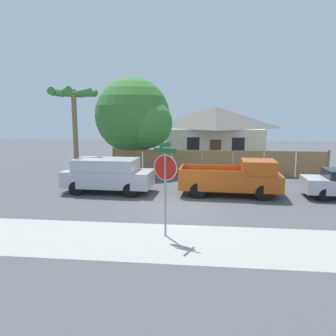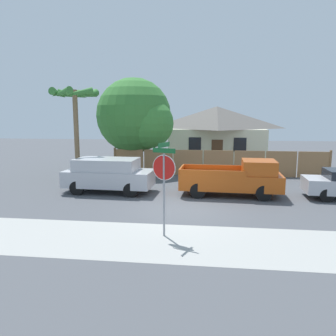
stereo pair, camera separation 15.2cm
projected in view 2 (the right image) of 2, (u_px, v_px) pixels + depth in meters
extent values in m
plane|color=#4C4F54|center=(182.00, 209.00, 13.76)|extent=(80.00, 80.00, 0.00)
cube|color=#A3A39E|center=(173.00, 242.00, 10.23)|extent=(36.00, 3.20, 0.01)
cube|color=#997047|center=(129.00, 162.00, 22.12)|extent=(1.91, 0.06, 1.67)
cube|color=#997047|center=(158.00, 162.00, 21.88)|extent=(1.91, 0.06, 1.67)
cube|color=#997047|center=(188.00, 163.00, 21.64)|extent=(1.91, 0.06, 1.67)
cube|color=#997047|center=(218.00, 163.00, 21.40)|extent=(1.91, 0.06, 1.67)
cube|color=#997047|center=(249.00, 164.00, 21.16)|extent=(1.91, 0.06, 1.67)
cube|color=#997047|center=(281.00, 164.00, 20.92)|extent=(1.91, 0.06, 1.67)
cube|color=#997047|center=(313.00, 165.00, 20.68)|extent=(1.91, 0.06, 1.67)
cube|color=brown|center=(115.00, 161.00, 22.24)|extent=(0.12, 0.12, 1.77)
cube|color=brown|center=(330.00, 164.00, 20.56)|extent=(0.12, 0.12, 1.77)
cube|color=beige|center=(216.00, 143.00, 29.88)|extent=(7.99, 7.15, 2.80)
pyramid|color=#5B5651|center=(217.00, 117.00, 29.51)|extent=(8.63, 7.72, 1.94)
cube|color=black|center=(195.00, 144.00, 26.54)|extent=(1.00, 0.04, 1.10)
cube|color=black|center=(240.00, 145.00, 26.11)|extent=(1.00, 0.04, 1.10)
cube|color=brown|center=(217.00, 152.00, 26.42)|extent=(0.90, 0.04, 2.00)
cylinder|color=brown|center=(135.00, 157.00, 23.14)|extent=(0.40, 0.40, 1.98)
sphere|color=#387A33|center=(134.00, 116.00, 22.67)|extent=(5.16, 5.16, 5.16)
sphere|color=#3C8437|center=(149.00, 123.00, 21.98)|extent=(3.35, 3.35, 3.35)
cylinder|color=brown|center=(77.00, 137.00, 19.11)|extent=(0.28, 0.28, 5.38)
cone|color=#387A33|center=(91.00, 94.00, 18.62)|extent=(0.44, 1.77, 0.70)
cone|color=#387A33|center=(88.00, 95.00, 19.48)|extent=(1.75, 1.26, 0.70)
cone|color=#387A33|center=(73.00, 95.00, 19.59)|extent=(1.75, 1.26, 0.70)
cone|color=#387A33|center=(59.00, 94.00, 18.84)|extent=(0.44, 1.77, 0.70)
cone|color=#387A33|center=(61.00, 93.00, 17.98)|extent=(1.75, 1.26, 0.70)
cone|color=#387A33|center=(77.00, 93.00, 17.87)|extent=(1.75, 1.26, 0.70)
cube|color=#B7B7BC|center=(109.00, 178.00, 16.78)|extent=(4.54, 2.14, 0.81)
cube|color=#B7B7BC|center=(107.00, 164.00, 16.69)|extent=(3.20, 1.92, 0.60)
cube|color=black|center=(135.00, 165.00, 16.45)|extent=(0.13, 1.71, 0.50)
cylinder|color=black|center=(140.00, 183.00, 17.46)|extent=(0.70, 0.22, 0.70)
cylinder|color=black|center=(131.00, 190.00, 15.78)|extent=(0.70, 0.22, 0.70)
cylinder|color=black|center=(91.00, 181.00, 17.91)|extent=(0.70, 0.22, 0.70)
cylinder|color=black|center=(77.00, 188.00, 16.23)|extent=(0.70, 0.22, 0.70)
cube|color=#B74C14|center=(230.00, 181.00, 16.05)|extent=(4.96, 2.07, 0.76)
cube|color=#B74C14|center=(259.00, 167.00, 15.71)|extent=(1.64, 1.78, 0.67)
cube|color=#B74C14|center=(214.00, 167.00, 16.96)|extent=(3.06, 0.21, 0.27)
cube|color=#B74C14|center=(213.00, 173.00, 15.24)|extent=(3.06, 0.21, 0.27)
cube|color=#B74C14|center=(182.00, 169.00, 16.36)|extent=(0.16, 1.77, 0.27)
cylinder|color=black|center=(260.00, 186.00, 16.66)|extent=(0.75, 0.22, 0.75)
cylinder|color=black|center=(264.00, 193.00, 15.06)|extent=(0.75, 0.22, 0.75)
cylinder|color=black|center=(200.00, 184.00, 17.15)|extent=(0.75, 0.22, 0.75)
cylinder|color=black|center=(198.00, 191.00, 15.55)|extent=(0.75, 0.22, 0.75)
cylinder|color=black|center=(317.00, 188.00, 16.39)|extent=(0.61, 0.22, 0.61)
cylinder|color=black|center=(326.00, 195.00, 14.91)|extent=(0.61, 0.22, 0.61)
cylinder|color=gray|center=(164.00, 196.00, 10.53)|extent=(0.07, 0.07, 2.71)
cylinder|color=red|center=(164.00, 168.00, 10.39)|extent=(0.73, 0.30, 0.78)
cylinder|color=white|center=(164.00, 168.00, 10.39)|extent=(0.77, 0.31, 0.82)
cube|color=#19602D|center=(164.00, 151.00, 10.31)|extent=(0.76, 0.31, 0.15)
cube|color=#19602D|center=(164.00, 145.00, 10.28)|extent=(0.28, 0.69, 0.15)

